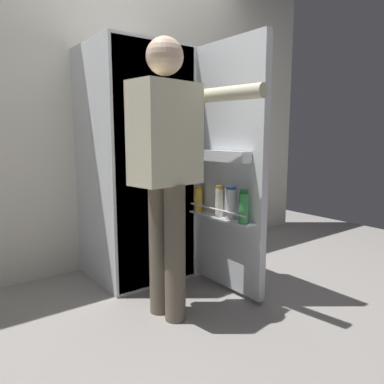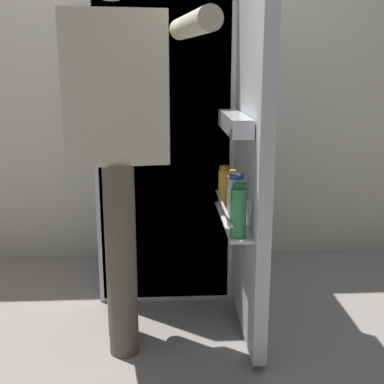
# 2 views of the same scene
# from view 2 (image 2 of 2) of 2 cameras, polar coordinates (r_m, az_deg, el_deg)

# --- Properties ---
(ground_plane) EXTENTS (5.75, 5.75, 0.00)m
(ground_plane) POSITION_cam_2_polar(r_m,az_deg,el_deg) (2.41, -2.77, -14.68)
(ground_plane) COLOR gray
(kitchen_wall) EXTENTS (4.40, 0.10, 2.59)m
(kitchen_wall) POSITION_cam_2_polar(r_m,az_deg,el_deg) (3.06, -3.23, 16.66)
(kitchen_wall) COLOR silver
(kitchen_wall) RESTS_ON ground_plane
(refrigerator) EXTENTS (0.71, 1.29, 1.69)m
(refrigerator) POSITION_cam_2_polar(r_m,az_deg,el_deg) (2.65, -2.48, 7.25)
(refrigerator) COLOR silver
(refrigerator) RESTS_ON ground_plane
(person) EXTENTS (0.57, 0.65, 1.59)m
(person) POSITION_cam_2_polar(r_m,az_deg,el_deg) (1.99, -8.14, 7.68)
(person) COLOR #665B4C
(person) RESTS_ON ground_plane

